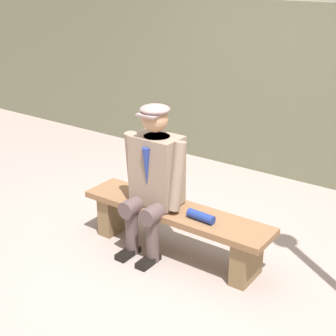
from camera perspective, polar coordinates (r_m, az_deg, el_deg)
ground_plane at (r=4.43m, az=0.80°, el=-9.52°), size 30.00×30.00×0.00m
bench at (r=4.29m, az=0.82°, el=-6.16°), size 1.72×0.38×0.42m
seated_man at (r=4.18m, az=-1.63°, el=-0.83°), size 0.58×0.54×1.29m
rolled_magazine at (r=4.03m, az=3.74°, el=-5.50°), size 0.24×0.08×0.07m
stadium_wall at (r=5.89m, az=13.37°, el=8.39°), size 12.00×0.24×1.97m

